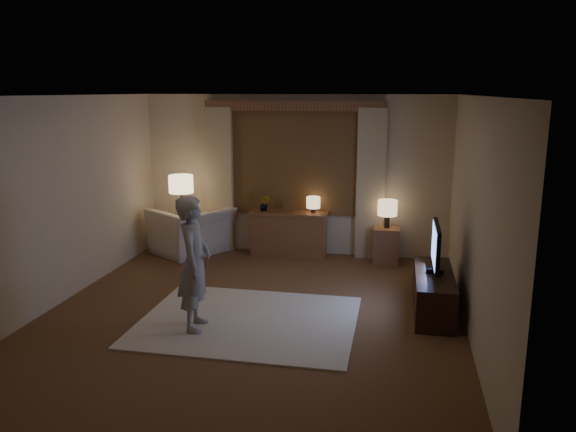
% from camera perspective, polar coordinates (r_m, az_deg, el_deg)
% --- Properties ---
extents(room, '(5.04, 5.54, 2.64)m').
position_cam_1_polar(room, '(7.03, -2.72, 1.78)').
color(room, brown).
rests_on(room, ground).
extents(rug, '(2.50, 2.00, 0.02)m').
position_cam_1_polar(rug, '(6.72, -4.06, -10.59)').
color(rug, beige).
rests_on(rug, floor).
extents(sideboard, '(1.20, 0.40, 0.70)m').
position_cam_1_polar(sideboard, '(9.16, 0.08, -1.95)').
color(sideboard, brown).
rests_on(sideboard, floor).
extents(picture_frame, '(0.16, 0.02, 0.20)m').
position_cam_1_polar(picture_frame, '(9.05, 0.08, 0.80)').
color(picture_frame, brown).
rests_on(picture_frame, sideboard).
extents(plant, '(0.17, 0.13, 0.30)m').
position_cam_1_polar(plant, '(9.13, -2.39, 1.21)').
color(plant, '#999999').
rests_on(plant, sideboard).
extents(table_lamp_sideboard, '(0.22, 0.22, 0.30)m').
position_cam_1_polar(table_lamp_sideboard, '(8.97, 2.59, 1.31)').
color(table_lamp_sideboard, black).
rests_on(table_lamp_sideboard, sideboard).
extents(floor_lamp, '(0.39, 0.39, 1.34)m').
position_cam_1_polar(floor_lamp, '(9.16, -10.80, 2.76)').
color(floor_lamp, black).
rests_on(floor_lamp, floor).
extents(armchair, '(1.49, 1.54, 0.76)m').
position_cam_1_polar(armchair, '(9.47, -9.71, -1.44)').
color(armchair, beige).
rests_on(armchair, floor).
extents(side_table, '(0.40, 0.40, 0.56)m').
position_cam_1_polar(side_table, '(8.97, 9.93, -2.93)').
color(side_table, brown).
rests_on(side_table, floor).
extents(table_lamp_side, '(0.30, 0.30, 0.44)m').
position_cam_1_polar(table_lamp_side, '(8.83, 10.07, 0.75)').
color(table_lamp_side, black).
rests_on(table_lamp_side, side_table).
extents(tv_stand, '(0.45, 1.40, 0.50)m').
position_cam_1_polar(tv_stand, '(7.12, 14.55, -7.55)').
color(tv_stand, black).
rests_on(tv_stand, floor).
extents(tv, '(0.20, 0.84, 0.61)m').
position_cam_1_polar(tv, '(6.94, 14.80, -3.02)').
color(tv, black).
rests_on(tv, tv_stand).
extents(person, '(0.45, 0.61, 1.53)m').
position_cam_1_polar(person, '(6.33, -9.50, -4.75)').
color(person, '#A39C96').
rests_on(person, rug).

